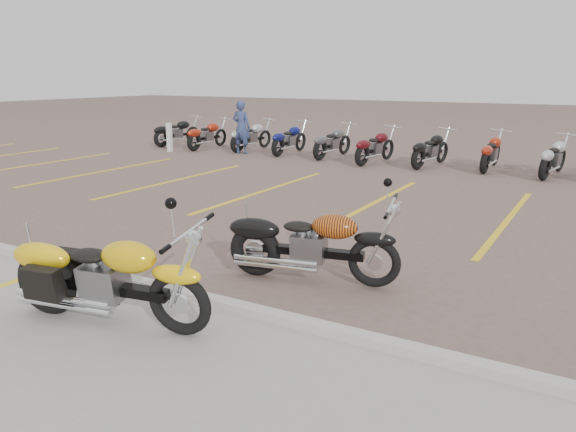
% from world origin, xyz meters
% --- Properties ---
extents(ground, '(100.00, 100.00, 0.00)m').
position_xyz_m(ground, '(0.00, 0.00, 0.00)').
color(ground, '#705550').
rests_on(ground, ground).
extents(curb, '(60.00, 0.18, 0.12)m').
position_xyz_m(curb, '(0.00, -2.00, 0.06)').
color(curb, '#ADAAA3').
rests_on(curb, ground).
extents(parking_stripes, '(38.00, 5.50, 0.01)m').
position_xyz_m(parking_stripes, '(0.00, 4.00, 0.00)').
color(parking_stripes, gold).
rests_on(parking_stripes, ground).
extents(yellow_cruiser, '(2.42, 0.60, 1.00)m').
position_xyz_m(yellow_cruiser, '(-0.28, -2.93, 0.50)').
color(yellow_cruiser, black).
rests_on(yellow_cruiser, ground).
extents(flame_cruiser, '(2.27, 0.63, 0.94)m').
position_xyz_m(flame_cruiser, '(0.98, -0.68, 0.47)').
color(flame_cruiser, black).
rests_on(flame_cruiser, ground).
extents(person_a, '(0.68, 0.47, 1.81)m').
position_xyz_m(person_a, '(-6.85, 9.03, 0.90)').
color(person_a, navy).
rests_on(person_a, ground).
extents(bollard, '(0.17, 0.17, 1.00)m').
position_xyz_m(bollard, '(-9.33, 8.16, 0.50)').
color(bollard, silver).
rests_on(bollard, ground).
extents(bg_bike_row, '(20.60, 2.05, 1.10)m').
position_xyz_m(bg_bike_row, '(-0.42, 9.57, 0.55)').
color(bg_bike_row, black).
rests_on(bg_bike_row, ground).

